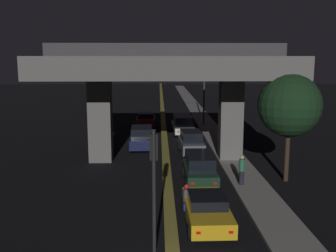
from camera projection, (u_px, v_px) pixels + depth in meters
median_divider at (163, 119)px, 46.66m from camera, size 0.54×126.00×0.32m
sidewalk_right at (211, 130)px, 39.89m from camera, size 2.09×126.00×0.15m
elevated_overpass at (166, 71)px, 27.20m from camera, size 16.67×10.35×8.28m
traffic_light_left_of_median at (154, 170)px, 14.34m from camera, size 0.30×0.49×4.76m
street_lamp at (201, 82)px, 41.69m from camera, size 2.57×0.32×8.03m
car_taxi_yellow_lead at (207, 209)px, 17.32m from camera, size 2.03×4.63×1.38m
car_dark_green_second at (200, 168)px, 22.93m from camera, size 1.91×4.16×1.75m
car_grey_third at (191, 142)px, 29.89m from camera, size 1.96×4.01×1.82m
car_white_fourth at (183, 124)px, 38.01m from camera, size 2.18×4.86×1.78m
car_dark_blue_lead_oncoming at (142, 138)px, 31.75m from camera, size 2.12×4.35×1.79m
car_dark_red_second_oncoming at (146, 120)px, 41.69m from camera, size 2.10×4.05×1.52m
motorcycle_blue_filtering_near at (186, 202)px, 18.31m from camera, size 0.34×1.86×1.51m
pedestrian_on_sidewalk at (242, 170)px, 22.24m from camera, size 0.33×0.33×1.71m
roadside_tree_kerbside_near at (290, 106)px, 22.80m from camera, size 3.68×3.68×6.40m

